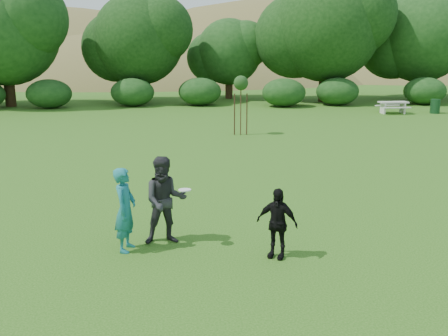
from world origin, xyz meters
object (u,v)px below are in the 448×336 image
Objects in this scene: player_teal at (125,210)px; sapling at (241,85)px; player_black at (277,223)px; trash_can_near at (435,106)px; picnic_table at (393,105)px; player_grey at (165,201)px.

player_teal is 14.43m from sapling.
player_teal is 1.22× the size of player_black.
player_black is 14.52m from sapling.
picnic_table is at bearing 176.64° from trash_can_near.
player_grey reaches higher than player_teal.
trash_can_near is (14.40, 20.99, -0.29)m from player_black.
sapling is at bearing -147.53° from picnic_table.
trash_can_near is (17.51, 20.33, -0.45)m from player_teal.
player_black is at bearing -118.92° from picnic_table.
player_teal is 0.89m from player_grey.
sapling is (1.06, 14.39, 1.68)m from player_black.
player_teal is 26.84m from trash_can_near.
player_teal is 25.28m from picnic_table.
player_black reaches higher than picnic_table.
player_black is 1.64× the size of trash_can_near.
sapling reaches higher than player_teal.
sapling is at bearing -3.60° from player_teal.
player_teal is at bearing -130.74° from trash_can_near.
sapling is (-13.34, -6.60, 1.97)m from trash_can_near.
player_black is (2.28, -0.98, -0.24)m from player_grey.
player_teal is 1.00× the size of picnic_table.
sapling reaches higher than player_grey.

